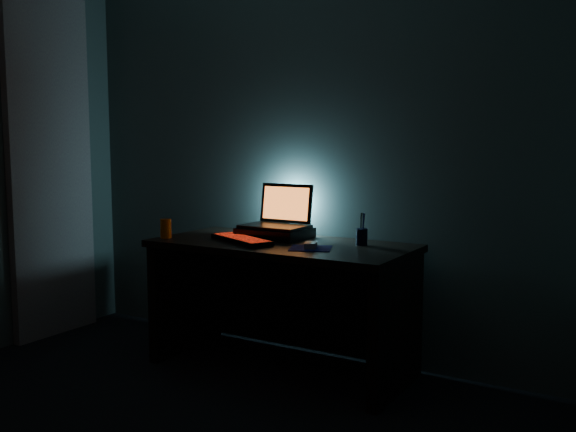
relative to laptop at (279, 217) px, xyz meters
The scene contains 11 objects.
room 1.84m from the laptop, 86.06° to the right, with size 3.50×4.00×2.50m.
desk 0.42m from the laptop, 45.93° to the right, with size 1.50×0.70×0.75m.
curtain 1.65m from the laptop, 166.53° to the right, with size 0.06×0.65×2.30m, color #B3A78F.
riser 0.10m from the laptop, 90.87° to the right, with size 0.40×0.30×0.06m, color black.
laptop is the anchor object (origin of this frame).
keyboard 0.32m from the laptop, 105.26° to the right, with size 0.49×0.33×0.03m.
mousepad 0.48m from the laptop, 37.23° to the right, with size 0.22×0.20×0.00m, color #0C1359.
mouse 0.48m from the laptop, 37.23° to the right, with size 0.06×0.10×0.03m, color gray.
pen_cup 0.57m from the laptop, ahead, with size 0.06×0.06×0.09m, color black.
juice_glass 0.68m from the laptop, 144.68° to the right, with size 0.07×0.07×0.11m, color orange.
router 0.20m from the laptop, behind, with size 0.17×0.14×0.05m.
Camera 1 is at (1.90, -1.48, 1.33)m, focal length 40.00 mm.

